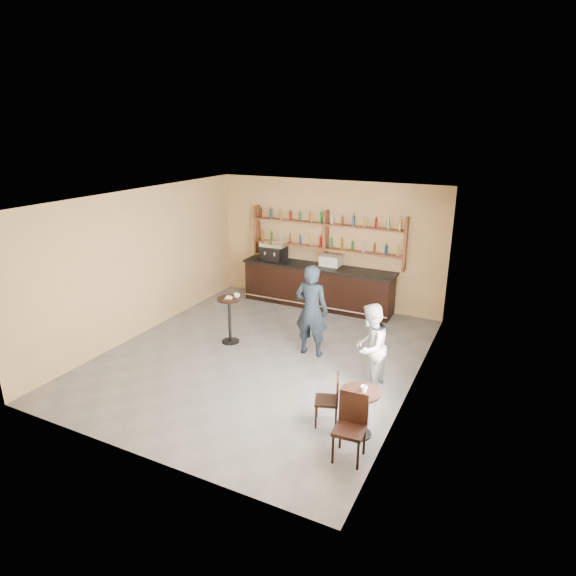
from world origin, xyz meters
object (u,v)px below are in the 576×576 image
at_px(man_main, 311,310).
at_px(chair_west, 327,400).
at_px(espresso_machine, 274,251).
at_px(pedestal_table, 230,320).
at_px(bar_counter, 317,286).
at_px(pastry_case, 331,262).
at_px(chair_south, 349,429).
at_px(patron_second, 370,347).
at_px(cafe_table, 359,413).

relative_size(man_main, chair_west, 2.27).
xyz_separation_m(espresso_machine, pedestal_table, (0.44, -2.87, -0.81)).
relative_size(bar_counter, espresso_machine, 6.12).
bearing_deg(man_main, pastry_case, -78.43).
distance_m(bar_counter, chair_south, 6.06).
height_order(chair_south, patron_second, patron_second).
xyz_separation_m(bar_counter, man_main, (0.97, -2.61, 0.41)).
distance_m(pastry_case, chair_west, 5.14).
bearing_deg(patron_second, pedestal_table, -94.25).
height_order(chair_west, patron_second, patron_second).
xyz_separation_m(pastry_case, chair_south, (2.42, -5.39, -0.75)).
xyz_separation_m(cafe_table, patron_second, (-0.29, 1.41, 0.42)).
relative_size(pastry_case, chair_west, 0.61).
height_order(bar_counter, cafe_table, bar_counter).
relative_size(bar_counter, pedestal_table, 3.95).
xyz_separation_m(bar_counter, chair_south, (2.76, -5.39, -0.06)).
bearing_deg(pastry_case, patron_second, -68.23).
relative_size(chair_south, patron_second, 0.61).
relative_size(bar_counter, pastry_case, 7.84).
bearing_deg(chair_south, chair_west, 128.80).
xyz_separation_m(pedestal_table, chair_west, (2.99, -1.88, -0.09)).
height_order(bar_counter, pastry_case, pastry_case).
distance_m(pedestal_table, chair_west, 3.53).
bearing_deg(man_main, chair_west, 117.55).
xyz_separation_m(bar_counter, cafe_table, (2.71, -4.79, -0.17)).
bearing_deg(pastry_case, cafe_table, -73.45).
relative_size(espresso_machine, man_main, 0.34).
distance_m(pastry_case, patron_second, 3.99).
bearing_deg(chair_west, cafe_table, 65.00).
height_order(pastry_case, man_main, man_main).
bearing_deg(man_main, espresso_machine, -51.20).
height_order(man_main, patron_second, man_main).
bearing_deg(pastry_case, pedestal_table, -121.96).
relative_size(espresso_machine, cafe_table, 0.87).
relative_size(pedestal_table, cafe_table, 1.35).
relative_size(cafe_table, patron_second, 0.47).
xyz_separation_m(man_main, chair_west, (1.20, -2.13, -0.53)).
distance_m(espresso_machine, man_main, 3.45).
bearing_deg(chair_west, pedestal_table, -141.94).
relative_size(pastry_case, patron_second, 0.32).
distance_m(chair_west, chair_south, 0.89).
height_order(man_main, chair_south, man_main).
distance_m(bar_counter, pastry_case, 0.78).
bearing_deg(bar_counter, pedestal_table, -106.02).
height_order(espresso_machine, chair_south, espresso_machine).
distance_m(espresso_machine, chair_west, 5.92).
bearing_deg(chair_west, espresso_machine, -163.94).
height_order(bar_counter, espresso_machine, espresso_machine).
distance_m(bar_counter, man_main, 2.81).
xyz_separation_m(pedestal_table, patron_second, (3.24, -0.52, 0.29)).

